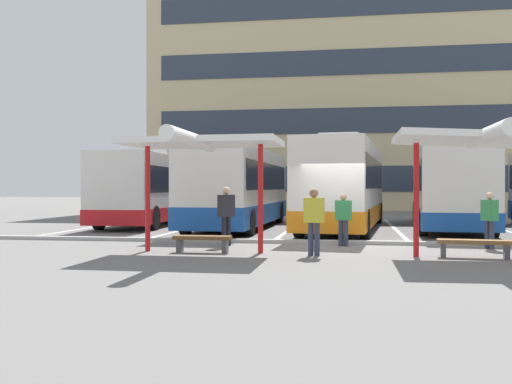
{
  "coord_description": "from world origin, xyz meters",
  "views": [
    {
      "loc": [
        0.29,
        -17.8,
        1.75
      ],
      "look_at": [
        -2.94,
        2.43,
        1.58
      ],
      "focal_mm": 41.3,
      "sensor_mm": 36.0,
      "label": 1
    }
  ],
  "objects_px": {
    "coach_bus_2": "(345,186)",
    "waiting_passenger_2": "(226,211)",
    "coach_bus_3": "(448,188)",
    "waiting_shelter_0": "(201,144)",
    "bench_1": "(475,244)",
    "bench_0": "(202,240)",
    "waiting_shelter_1": "(477,141)",
    "coach_bus_1": "(239,189)",
    "waiting_passenger_3": "(314,217)",
    "coach_bus_0": "(153,189)",
    "waiting_passenger_0": "(343,216)",
    "waiting_passenger_1": "(490,216)"
  },
  "relations": [
    {
      "from": "coach_bus_2",
      "to": "waiting_shelter_1",
      "type": "xyz_separation_m",
      "value": [
        3.23,
        -9.7,
        1.09
      ]
    },
    {
      "from": "waiting_shelter_1",
      "to": "coach_bus_3",
      "type": "bearing_deg",
      "value": 84.44
    },
    {
      "from": "bench_0",
      "to": "waiting_passenger_2",
      "type": "xyz_separation_m",
      "value": [
        0.27,
        1.8,
        0.7
      ]
    },
    {
      "from": "waiting_passenger_2",
      "to": "waiting_passenger_0",
      "type": "bearing_deg",
      "value": 8.21
    },
    {
      "from": "coach_bus_1",
      "to": "bench_0",
      "type": "xyz_separation_m",
      "value": [
        0.76,
        -9.3,
        -1.36
      ]
    },
    {
      "from": "coach_bus_1",
      "to": "waiting_shelter_1",
      "type": "height_order",
      "value": "coach_bus_1"
    },
    {
      "from": "coach_bus_3",
      "to": "coach_bus_1",
      "type": "bearing_deg",
      "value": -169.55
    },
    {
      "from": "coach_bus_1",
      "to": "waiting_passenger_3",
      "type": "height_order",
      "value": "coach_bus_1"
    },
    {
      "from": "waiting_shelter_0",
      "to": "bench_0",
      "type": "distance_m",
      "value": 2.56
    },
    {
      "from": "coach_bus_1",
      "to": "bench_0",
      "type": "height_order",
      "value": "coach_bus_1"
    },
    {
      "from": "coach_bus_0",
      "to": "waiting_shelter_0",
      "type": "xyz_separation_m",
      "value": [
        5.27,
        -11.51,
        1.23
      ]
    },
    {
      "from": "coach_bus_2",
      "to": "waiting_shelter_1",
      "type": "bearing_deg",
      "value": -71.56
    },
    {
      "from": "coach_bus_2",
      "to": "waiting_passenger_2",
      "type": "xyz_separation_m",
      "value": [
        -3.45,
        -7.53,
        -0.75
      ]
    },
    {
      "from": "waiting_passenger_0",
      "to": "waiting_passenger_2",
      "type": "xyz_separation_m",
      "value": [
        -3.45,
        -0.5,
        0.14
      ]
    },
    {
      "from": "bench_0",
      "to": "waiting_shelter_0",
      "type": "bearing_deg",
      "value": -90.0
    },
    {
      "from": "coach_bus_1",
      "to": "waiting_passenger_0",
      "type": "bearing_deg",
      "value": -57.42
    },
    {
      "from": "coach_bus_2",
      "to": "waiting_shelter_1",
      "type": "height_order",
      "value": "coach_bus_2"
    },
    {
      "from": "coach_bus_1",
      "to": "waiting_passenger_1",
      "type": "distance_m",
      "value": 11.16
    },
    {
      "from": "coach_bus_2",
      "to": "coach_bus_1",
      "type": "bearing_deg",
      "value": -179.64
    },
    {
      "from": "coach_bus_2",
      "to": "waiting_passenger_1",
      "type": "distance_m",
      "value": 8.26
    },
    {
      "from": "waiting_shelter_0",
      "to": "waiting_passenger_2",
      "type": "xyz_separation_m",
      "value": [
        0.27,
        1.96,
        -1.85
      ]
    },
    {
      "from": "coach_bus_1",
      "to": "waiting_shelter_0",
      "type": "xyz_separation_m",
      "value": [
        0.76,
        -9.46,
        1.19
      ]
    },
    {
      "from": "coach_bus_1",
      "to": "coach_bus_2",
      "type": "relative_size",
      "value": 0.9
    },
    {
      "from": "bench_0",
      "to": "waiting_passenger_1",
      "type": "relative_size",
      "value": 0.96
    },
    {
      "from": "waiting_shelter_0",
      "to": "waiting_passenger_1",
      "type": "xyz_separation_m",
      "value": [
        7.83,
        2.37,
        -1.96
      ]
    },
    {
      "from": "waiting_shelter_0",
      "to": "waiting_passenger_1",
      "type": "height_order",
      "value": "waiting_shelter_0"
    },
    {
      "from": "coach_bus_0",
      "to": "waiting_passenger_1",
      "type": "xyz_separation_m",
      "value": [
        13.1,
        -9.14,
        -0.73
      ]
    },
    {
      "from": "waiting_shelter_0",
      "to": "bench_1",
      "type": "height_order",
      "value": "waiting_shelter_0"
    },
    {
      "from": "coach_bus_1",
      "to": "waiting_shelter_1",
      "type": "bearing_deg",
      "value": -51.44
    },
    {
      "from": "bench_0",
      "to": "bench_1",
      "type": "bearing_deg",
      "value": -1.07
    },
    {
      "from": "coach_bus_3",
      "to": "coach_bus_2",
      "type": "bearing_deg",
      "value": -159.76
    },
    {
      "from": "bench_1",
      "to": "waiting_passenger_1",
      "type": "bearing_deg",
      "value": 69.52
    },
    {
      "from": "coach_bus_3",
      "to": "waiting_shelter_0",
      "type": "bearing_deg",
      "value": -126.0
    },
    {
      "from": "coach_bus_2",
      "to": "waiting_passenger_3",
      "type": "distance_m",
      "value": 9.66
    },
    {
      "from": "coach_bus_0",
      "to": "waiting_passenger_3",
      "type": "distance_m",
      "value": 14.28
    },
    {
      "from": "coach_bus_2",
      "to": "waiting_passenger_2",
      "type": "bearing_deg",
      "value": -114.62
    },
    {
      "from": "waiting_shelter_0",
      "to": "waiting_shelter_1",
      "type": "distance_m",
      "value": 6.96
    },
    {
      "from": "coach_bus_3",
      "to": "bench_0",
      "type": "relative_size",
      "value": 8.13
    },
    {
      "from": "coach_bus_2",
      "to": "waiting_passenger_2",
      "type": "distance_m",
      "value": 8.31
    },
    {
      "from": "coach_bus_3",
      "to": "waiting_passenger_0",
      "type": "xyz_separation_m",
      "value": [
        -4.34,
        -8.63,
        -0.82
      ]
    },
    {
      "from": "coach_bus_0",
      "to": "bench_1",
      "type": "height_order",
      "value": "coach_bus_0"
    },
    {
      "from": "coach_bus_1",
      "to": "waiting_shelter_0",
      "type": "height_order",
      "value": "coach_bus_1"
    },
    {
      "from": "coach_bus_0",
      "to": "bench_1",
      "type": "xyz_separation_m",
      "value": [
        12.23,
        -11.48,
        -1.32
      ]
    },
    {
      "from": "bench_0",
      "to": "waiting_passenger_0",
      "type": "bearing_deg",
      "value": 31.72
    },
    {
      "from": "waiting_shelter_1",
      "to": "waiting_passenger_2",
      "type": "distance_m",
      "value": 7.27
    },
    {
      "from": "coach_bus_2",
      "to": "waiting_shelter_1",
      "type": "distance_m",
      "value": 10.29
    },
    {
      "from": "waiting_shelter_0",
      "to": "bench_1",
      "type": "xyz_separation_m",
      "value": [
        6.96,
        0.03,
        -2.55
      ]
    },
    {
      "from": "bench_0",
      "to": "waiting_shelter_1",
      "type": "distance_m",
      "value": 7.41
    },
    {
      "from": "coach_bus_3",
      "to": "waiting_passenger_2",
      "type": "relative_size",
      "value": 7.15
    },
    {
      "from": "coach_bus_0",
      "to": "waiting_shelter_1",
      "type": "height_order",
      "value": "coach_bus_0"
    }
  ]
}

